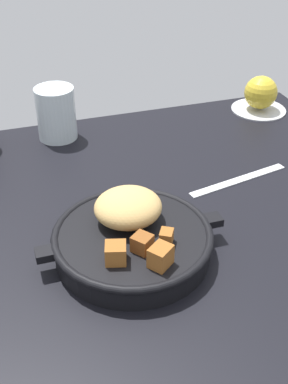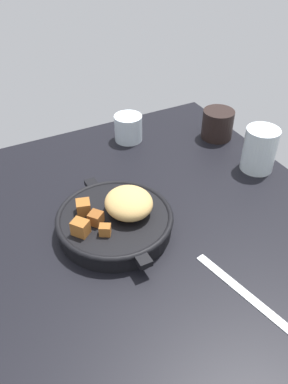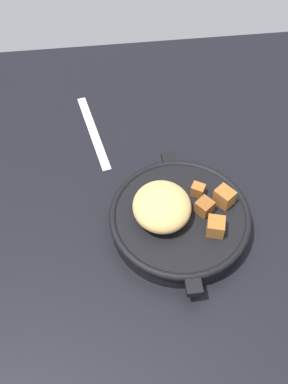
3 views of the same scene
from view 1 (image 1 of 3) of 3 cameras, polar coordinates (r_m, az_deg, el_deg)
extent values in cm
cube|color=black|center=(78.43, 0.92, -4.56)|extent=(92.26, 80.58, 2.40)
cylinder|color=black|center=(71.41, -1.32, -5.90)|extent=(22.19, 22.19, 3.79)
torus|color=black|center=(70.40, -1.34, -4.91)|extent=(22.94, 22.94, 1.20)
cube|color=black|center=(74.18, 7.82, -3.20)|extent=(2.64, 2.40, 1.20)
cube|color=black|center=(68.99, -11.25, -6.95)|extent=(2.64, 2.40, 1.20)
ellipsoid|color=tan|center=(71.13, -1.83, -1.76)|extent=(9.78, 9.21, 4.71)
cube|color=#935623|center=(65.04, -3.25, -6.98)|extent=(3.35, 3.29, 2.65)
cube|color=#935623|center=(67.91, 2.57, -5.19)|extent=(2.53, 2.66, 2.07)
cube|color=#935623|center=(64.29, 1.91, -7.37)|extent=(3.79, 3.70, 2.92)
cube|color=brown|center=(66.65, -0.21, -5.88)|extent=(3.37, 3.37, 2.37)
cylinder|color=#B7BABF|center=(116.81, 12.96, 9.26)|extent=(12.18, 12.18, 0.60)
sphere|color=gold|center=(115.26, 13.21, 11.03)|extent=(7.27, 7.27, 7.27)
cube|color=silver|center=(89.71, 10.76, 1.40)|extent=(20.00, 5.56, 0.36)
cylinder|color=silver|center=(101.54, -10.01, 8.85)|extent=(7.78, 7.78, 10.57)
camera|label=2|loc=(0.75, 55.15, 26.98)|focal=36.77mm
camera|label=3|loc=(0.71, -53.10, 39.06)|focal=43.96mm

